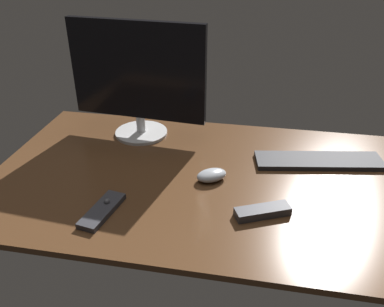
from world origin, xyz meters
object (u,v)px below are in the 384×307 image
(monitor, at_px, (138,78))
(media_remote, at_px, (102,210))
(tv_remote, at_px, (263,212))
(keyboard, at_px, (319,161))
(computer_mouse, at_px, (212,175))

(monitor, distance_m, media_remote, 0.56)
(media_remote, bearing_deg, monitor, 14.27)
(tv_remote, bearing_deg, keyboard, 36.45)
(computer_mouse, relative_size, tv_remote, 0.63)
(tv_remote, bearing_deg, monitor, 113.88)
(keyboard, distance_m, computer_mouse, 0.39)
(monitor, xyz_separation_m, tv_remote, (0.49, -0.44, -0.22))
(monitor, distance_m, tv_remote, 0.69)
(computer_mouse, bearing_deg, keyboard, -7.92)
(computer_mouse, distance_m, media_remote, 0.37)
(media_remote, height_order, tv_remote, media_remote)
(media_remote, relative_size, tv_remote, 1.14)
(monitor, relative_size, computer_mouse, 5.14)
(media_remote, bearing_deg, tv_remote, -70.70)
(monitor, height_order, keyboard, monitor)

